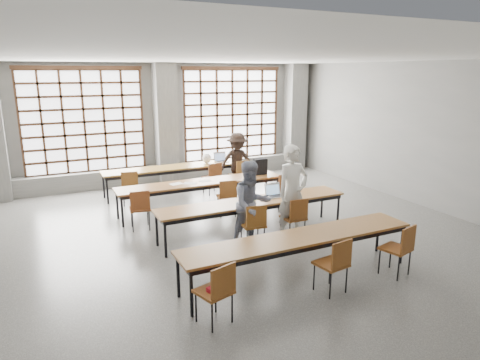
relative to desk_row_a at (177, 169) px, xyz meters
name	(u,v)px	position (x,y,z in m)	size (l,w,h in m)	color
floor	(244,240)	(0.11, -3.94, -0.66)	(11.00, 11.00, 0.00)	#4B4B49
ceiling	(245,57)	(0.11, -3.94, 2.84)	(11.00, 11.00, 0.00)	silver
wall_back	(163,123)	(0.11, 1.56, 1.09)	(10.00, 10.00, 0.00)	#5E5E5C
wall_right	(433,136)	(5.11, -3.94, 1.09)	(11.00, 11.00, 0.00)	#5E5E5C
column_mid	(166,124)	(0.11, 1.28, 1.09)	(0.60, 0.55, 3.50)	#585755
column_right	(295,117)	(4.61, 1.28, 1.09)	(0.60, 0.55, 3.50)	#585755
window_left	(84,122)	(-2.14, 1.48, 1.24)	(3.32, 0.12, 3.00)	white
window_right	(232,115)	(2.36, 1.48, 1.24)	(3.32, 0.12, 3.00)	white
sill_ledge	(167,173)	(0.11, 1.36, -0.41)	(9.80, 0.35, 0.50)	#585755
desk_row_a	(177,169)	(0.00, 0.00, 0.00)	(4.00, 0.70, 0.73)	brown
desk_row_b	(201,184)	(0.02, -1.84, 0.00)	(4.00, 0.70, 0.73)	brown
desk_row_c	(253,204)	(0.41, -3.75, 0.00)	(4.00, 0.70, 0.73)	brown
desk_row_d	(300,240)	(0.18, -5.76, 0.00)	(4.00, 0.70, 0.73)	brown
chair_back_left	(130,184)	(-1.42, -0.63, -0.13)	(0.49, 0.50, 0.88)	brown
chair_back_mid	(213,175)	(0.81, -0.63, -0.13)	(0.47, 0.47, 0.88)	brown
chair_back_right	(240,172)	(1.61, -0.63, -0.13)	(0.49, 0.49, 0.88)	brown
chair_mid_left	(140,206)	(-1.60, -2.47, -0.13)	(0.47, 0.48, 0.88)	brown
chair_mid_centre	(227,194)	(0.40, -2.47, -0.13)	(0.50, 0.50, 0.88)	brown
chair_mid_right	(281,187)	(1.83, -2.47, -0.13)	(0.51, 0.51, 0.88)	brown
chair_front_left	(254,222)	(0.10, -4.38, -0.13)	(0.47, 0.47, 0.88)	brown
chair_front_right	(295,215)	(1.01, -4.38, -0.13)	(0.43, 0.43, 0.88)	brown
chair_near_left	(218,288)	(-1.50, -6.39, -0.13)	(0.52, 0.53, 0.88)	brown
chair_near_mid	(335,260)	(0.39, -6.39, -0.13)	(0.48, 0.48, 0.88)	brown
chair_near_right	(401,245)	(1.70, -6.39, -0.13)	(0.51, 0.52, 0.88)	brown
student_male	(292,193)	(1.01, -4.25, 0.29)	(0.69, 0.45, 1.90)	silver
student_female	(252,205)	(0.11, -4.25, 0.17)	(0.81, 0.63, 1.66)	navy
student_back	(237,162)	(1.60, -0.50, 0.14)	(1.04, 0.60, 1.62)	black
laptop_front	(274,193)	(0.96, -3.64, 0.13)	(0.37, 0.31, 0.26)	#B6B6BB
laptop_back	(221,159)	(1.35, 0.11, 0.13)	(0.38, 0.33, 0.26)	#BCBCC2
mouse	(294,194)	(1.36, -3.77, 0.08)	(0.10, 0.06, 0.04)	silver
green_box	(249,198)	(0.36, -3.67, 0.11)	(0.25, 0.09, 0.09)	#2B842B
phone	(264,200)	(0.59, -3.85, 0.07)	(0.13, 0.06, 0.01)	black
paper_sheet_a	(176,184)	(-0.58, -1.79, 0.07)	(0.30, 0.21, 0.00)	white
paper_sheet_b	(190,183)	(-0.28, -1.89, 0.07)	(0.30, 0.21, 0.00)	silver
paper_sheet_c	(205,181)	(0.12, -1.84, 0.07)	(0.30, 0.21, 0.00)	silver
backpack	(260,166)	(1.62, -1.79, 0.27)	(0.32, 0.20, 0.40)	black
plastic_bag	(207,158)	(0.90, 0.05, 0.21)	(0.26, 0.21, 0.29)	white
red_pouch	(214,288)	(-1.52, -6.31, -0.16)	(0.20, 0.08, 0.06)	#B11522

